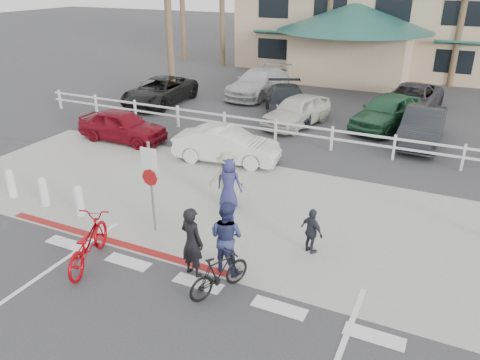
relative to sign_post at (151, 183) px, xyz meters
The scene contains 26 objects.
ground 3.50m from the sign_post, 43.73° to the right, with size 140.00×140.00×0.00m, color #333335.
sidewalk_plaza 3.56m from the sign_post, 45.00° to the left, with size 22.00×7.00×0.01m, color gray.
cross_street 6.86m from the sign_post, 69.94° to the left, with size 40.00×5.00×0.01m, color #333335.
parking_lot 16.03m from the sign_post, 81.72° to the left, with size 50.00×16.00×0.01m, color #333335.
curb_red 1.89m from the sign_post, 124.99° to the right, with size 7.00×0.25×0.02m, color maroon.
rail_fence 8.81m from the sign_post, 71.36° to the left, with size 29.40×0.16×1.00m, color silver, non-canonical shape.
sign_post is the anchor object (origin of this frame).
bollard_0 2.69m from the sign_post, behind, with size 0.26×0.26×0.95m, color silver, non-canonical shape.
bollard_1 4.03m from the sign_post, behind, with size 0.26×0.26×0.95m, color silver, non-canonical shape.
bollard_2 5.39m from the sign_post, behind, with size 0.26×0.26×0.95m, color silver, non-canonical shape.
bike_red 2.26m from the sign_post, 104.57° to the right, with size 0.77×2.20×1.16m, color #9C0109.
rider_red 2.47m from the sign_post, 33.17° to the right, with size 0.64×0.42×1.76m, color black.
bike_black 3.46m from the sign_post, 29.65° to the right, with size 0.46×1.63×0.98m, color black.
rider_black 2.81m from the sign_post, 16.80° to the right, with size 0.88×0.69×1.82m, color navy.
pedestrian_a 2.59m from the sign_post, 64.64° to the left, with size 1.11×0.64×1.72m, color #9D997E.
pedestrian_child 4.38m from the sign_post, 10.51° to the left, with size 0.72×0.30×1.23m, color #2A2B35.
pedestrian_b 2.56m from the sign_post, 60.90° to the left, with size 0.78×0.51×1.60m, color navy.
car_white_sedan 5.54m from the sign_post, 95.73° to the left, with size 1.38×3.96×1.30m, color silver.
car_red_compact 8.01m from the sign_post, 134.40° to the left, with size 1.56×3.87×1.32m, color maroon.
lot_car_0 13.69m from the sign_post, 123.74° to the left, with size 2.31×5.02×1.39m, color black.
lot_car_1 12.05m from the sign_post, 92.80° to the left, with size 2.02×4.97×1.44m, color black.
lot_car_2 10.92m from the sign_post, 88.27° to the left, with size 1.66×4.12×1.40m, color silver.
lot_car_3 12.23m from the sign_post, 61.47° to the left, with size 1.53×4.39×1.45m, color black.
lot_car_4 15.74m from the sign_post, 102.88° to the left, with size 2.14×5.26×1.53m, color silver.
lot_car_5 16.18m from the sign_post, 72.73° to the left, with size 2.33×5.04×1.40m, color #343339.
lot_car_6 12.93m from the sign_post, 71.34° to the left, with size 1.83×4.56×1.55m, color #245537.
Camera 1 is at (4.68, -6.98, 6.59)m, focal length 35.00 mm.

